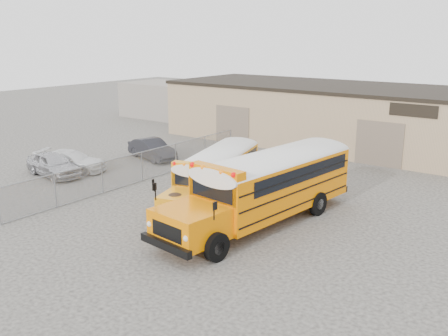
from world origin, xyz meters
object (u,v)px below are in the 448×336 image
Objects in this scene: car_white at (71,161)px; car_dark at (152,149)px; tarp_bundle at (175,209)px; car_silver at (54,164)px; school_bus_right at (343,156)px; school_bus_left at (247,149)px.

car_dark is (1.87, 5.42, 0.05)m from car_white.
car_silver is (-11.73, 1.77, -0.07)m from tarp_bundle.
car_white is (-15.58, -6.68, -1.25)m from school_bus_right.
car_dark is at bearing 139.25° from tarp_bundle.
school_bus_right is 10.61m from tarp_bundle.
school_bus_left is at bearing -77.26° from car_white.
school_bus_left is 12.06m from car_silver.
car_silver reaches higher than car_dark.
car_silver is at bearing -152.30° from school_bus_right.
tarp_bundle reaches higher than car_dark.
school_bus_left is 0.82× the size of school_bus_right.
school_bus_right is 2.68× the size of car_dark.
car_white is (-11.87, 3.20, -0.16)m from tarp_bundle.
tarp_bundle is at bearing -117.55° from car_dark.
car_dark is (-13.71, -1.26, -1.21)m from school_bus_right.
car_silver is at bearing -140.24° from school_bus_left.
car_dark is at bearing -174.75° from school_bus_right.
tarp_bundle is (2.48, -9.47, -0.74)m from school_bus_left.
car_dark reaches higher than car_white.
school_bus_left is 2.07× the size of car_white.
school_bus_right is at bearing 69.41° from tarp_bundle.
school_bus_left is at bearing 104.67° from tarp_bundle.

